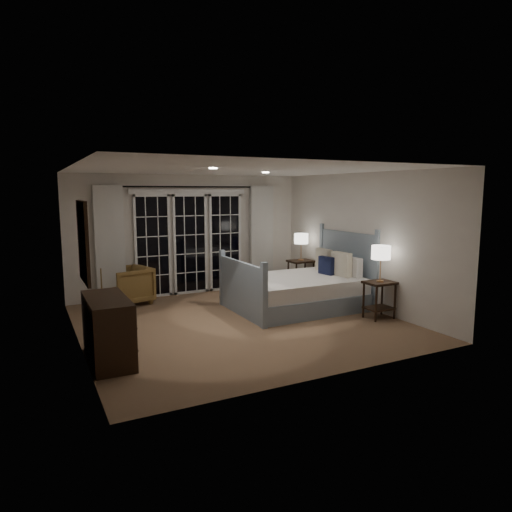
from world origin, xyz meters
name	(u,v)px	position (x,y,z in m)	size (l,w,h in m)	color
floor	(240,322)	(0.00, 0.00, 0.00)	(5.00, 5.00, 0.00)	brown
ceiling	(239,170)	(0.00, 0.00, 2.50)	(5.00, 5.00, 0.00)	white
wall_left	(75,258)	(-2.50, 0.00, 1.25)	(0.02, 5.00, 2.50)	silver
wall_right	(361,240)	(2.50, 0.00, 1.25)	(0.02, 5.00, 2.50)	silver
wall_back	(190,235)	(0.00, 2.50, 1.25)	(5.00, 0.02, 2.50)	silver
wall_front	(332,272)	(0.00, -2.50, 1.25)	(5.00, 0.02, 2.50)	silver
french_doors	(190,242)	(0.00, 2.46, 1.09)	(2.50, 0.04, 2.20)	black
curtain_rod	(190,187)	(0.00, 2.40, 2.25)	(0.03, 0.03, 3.50)	black
curtain_left	(110,244)	(-1.65, 2.38, 1.15)	(0.55, 0.10, 2.25)	silver
curtain_right	(261,236)	(1.65, 2.38, 1.15)	(0.55, 0.10, 2.25)	silver
downlight_a	(266,172)	(0.80, 0.60, 2.49)	(0.12, 0.12, 0.01)	white
downlight_b	(213,168)	(-0.60, -0.40, 2.49)	(0.12, 0.12, 0.01)	white
bed	(300,290)	(1.41, 0.37, 0.34)	(2.35, 1.70, 1.38)	gray
nightstand_left	(379,294)	(2.23, -0.85, 0.42)	(0.49, 0.39, 0.64)	black
nightstand_right	(301,271)	(2.21, 1.60, 0.45)	(0.52, 0.41, 0.67)	black
lamp_left	(381,253)	(2.23, -0.85, 1.13)	(0.32, 0.32, 0.62)	#BB804A
lamp_right	(301,239)	(2.21, 1.60, 1.14)	(0.30, 0.30, 0.58)	#BB804A
armchair	(127,285)	(-1.40, 2.10, 0.36)	(0.78, 0.80, 0.73)	brown
dresser	(108,329)	(-2.23, -0.81, 0.42)	(0.50, 1.17, 0.83)	black
mirror	(83,242)	(-2.47, -0.81, 1.55)	(0.05, 0.85, 1.00)	black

